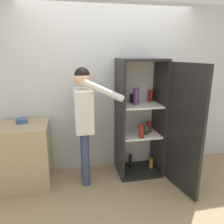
% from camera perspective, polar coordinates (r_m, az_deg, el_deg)
% --- Properties ---
extents(ground_plane, '(12.00, 12.00, 0.00)m').
position_cam_1_polar(ground_plane, '(3.03, 3.15, -21.95)').
color(ground_plane, tan).
extents(wall_back, '(7.00, 0.06, 2.55)m').
position_cam_1_polar(wall_back, '(3.42, -0.68, 5.87)').
color(wall_back, silver).
rests_on(wall_back, ground_plane).
extents(refrigerator, '(0.82, 1.19, 1.75)m').
position_cam_1_polar(refrigerator, '(3.25, 9.42, -2.09)').
color(refrigerator, black).
rests_on(refrigerator, ground_plane).
extents(person, '(0.63, 0.56, 1.65)m').
position_cam_1_polar(person, '(2.97, -7.30, -0.11)').
color(person, '#384770').
rests_on(person, ground_plane).
extents(counter, '(0.67, 0.61, 0.90)m').
position_cam_1_polar(counter, '(3.32, -21.70, -10.50)').
color(counter, tan).
rests_on(counter, ground_plane).
extents(bowl, '(0.16, 0.16, 0.06)m').
position_cam_1_polar(bowl, '(3.25, -22.49, -2.13)').
color(bowl, '#335B8E').
rests_on(bowl, counter).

